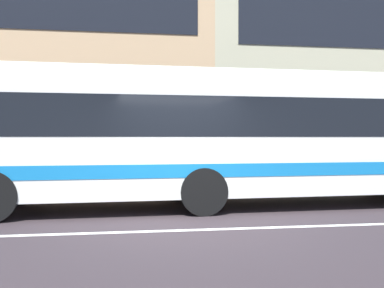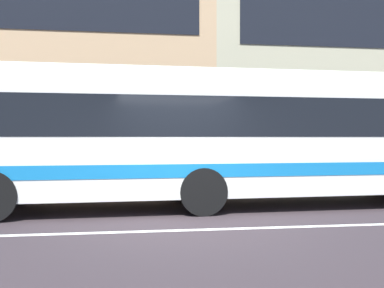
{
  "view_description": "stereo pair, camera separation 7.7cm",
  "coord_description": "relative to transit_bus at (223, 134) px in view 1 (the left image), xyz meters",
  "views": [
    {
      "loc": [
        -1.16,
        -7.68,
        1.63
      ],
      "look_at": [
        0.41,
        2.59,
        1.48
      ],
      "focal_mm": 41.54,
      "sensor_mm": 36.0,
      "label": 1
    },
    {
      "loc": [
        -1.08,
        -7.69,
        1.63
      ],
      "look_at": [
        0.41,
        2.59,
        1.48
      ],
      "focal_mm": 41.54,
      "sensor_mm": 36.0,
      "label": 2
    }
  ],
  "objects": [
    {
      "name": "ground_plane",
      "position": [
        -1.16,
        -2.63,
        -1.72
      ],
      "size": [
        160.0,
        160.0,
        0.0
      ],
      "primitive_type": "plane",
      "color": "#342B2F"
    },
    {
      "name": "lane_centre_line",
      "position": [
        -1.16,
        -2.63,
        -1.72
      ],
      "size": [
        60.0,
        0.16,
        0.01
      ],
      "primitive_type": "cube",
      "color": "silver",
      "rests_on": "ground_plane"
    },
    {
      "name": "apartment_block_left",
      "position": [
        -7.94,
        13.55,
        4.51
      ],
      "size": [
        18.91,
        10.5,
        12.45
      ],
      "color": "tan",
      "rests_on": "ground_plane"
    },
    {
      "name": "transit_bus",
      "position": [
        0.0,
        0.0,
        0.0
      ],
      "size": [
        11.88,
        3.02,
        3.12
      ],
      "color": "silver",
      "rests_on": "ground_plane"
    }
  ]
}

